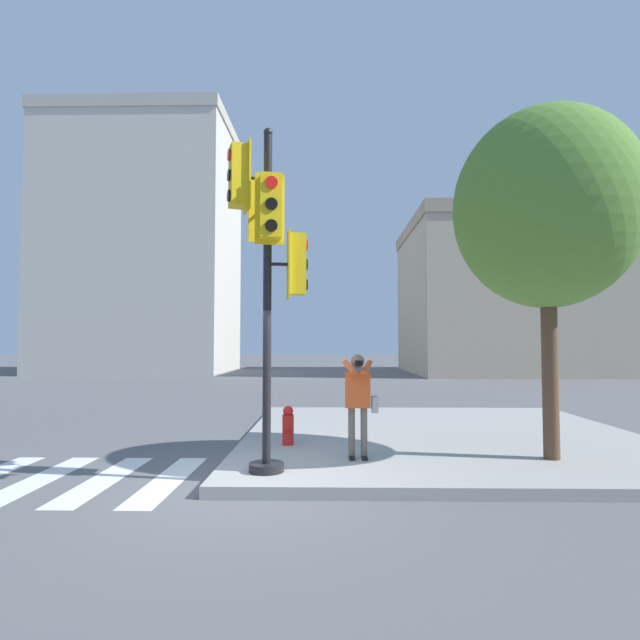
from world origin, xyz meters
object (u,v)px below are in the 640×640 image
(traffic_signal_pole, at_px, (267,247))
(street_tree, at_px, (547,209))
(person_photographer, at_px, (359,396))
(fire_hydrant, at_px, (288,426))

(traffic_signal_pole, height_order, street_tree, street_tree)
(traffic_signal_pole, distance_m, person_photographer, 2.80)
(traffic_signal_pole, xyz_separation_m, street_tree, (4.50, 0.89, 0.79))
(person_photographer, distance_m, fire_hydrant, 1.76)
(person_photographer, bearing_deg, traffic_signal_pole, -148.40)
(person_photographer, relative_size, street_tree, 0.29)
(person_photographer, distance_m, street_tree, 4.35)
(traffic_signal_pole, bearing_deg, street_tree, 11.19)
(street_tree, bearing_deg, traffic_signal_pole, -168.81)
(person_photographer, bearing_deg, street_tree, 0.54)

